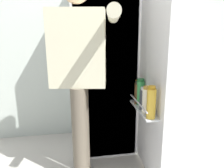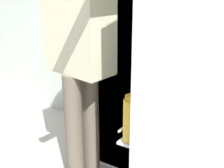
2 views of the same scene
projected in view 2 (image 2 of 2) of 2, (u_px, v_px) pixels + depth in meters
The scene contains 2 objects.
refrigerator at pixel (152, 56), 2.07m from camera, with size 0.67×1.19×1.70m.
person at pixel (81, 47), 1.79m from camera, with size 0.54×0.77×1.63m.
Camera 2 is at (0.84, -1.37, 1.38)m, focal length 47.35 mm.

